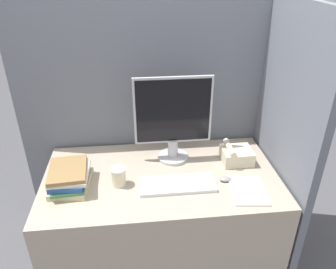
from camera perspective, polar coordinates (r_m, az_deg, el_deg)
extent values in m
cube|color=slate|center=(2.26, -2.23, 1.54)|extent=(1.79, 0.04, 1.70)
cube|color=slate|center=(2.10, 18.91, -2.39)|extent=(0.04, 0.83, 1.70)
cube|color=tan|center=(2.20, -1.13, -14.88)|extent=(1.39, 0.77, 0.74)
cylinder|color=#B7B7BC|center=(2.11, 0.84, -3.89)|extent=(0.19, 0.19, 0.02)
cylinder|color=#B7B7BC|center=(2.08, 0.85, -2.33)|extent=(0.06, 0.06, 0.11)
cube|color=#B7B7BC|center=(1.96, 0.89, 4.17)|extent=(0.47, 0.02, 0.42)
cube|color=black|center=(1.95, 0.92, 4.05)|extent=(0.45, 0.01, 0.40)
cube|color=silver|center=(1.87, 1.65, -8.70)|extent=(0.43, 0.17, 0.02)
ellipsoid|color=gray|center=(1.94, 10.01, -7.65)|extent=(0.07, 0.04, 0.03)
cylinder|color=beige|center=(1.88, -8.61, -7.37)|extent=(0.08, 0.08, 0.10)
cylinder|color=white|center=(1.85, -8.74, -6.01)|extent=(0.08, 0.08, 0.01)
cube|color=#C6B78C|center=(1.95, -16.48, -8.15)|extent=(0.23, 0.29, 0.03)
cube|color=#38723F|center=(1.92, -16.82, -7.83)|extent=(0.19, 0.27, 0.02)
cube|color=#264C8C|center=(1.92, -16.87, -7.16)|extent=(0.19, 0.26, 0.03)
cube|color=silver|center=(1.91, -16.73, -6.44)|extent=(0.21, 0.26, 0.02)
cube|color=olive|center=(1.90, -17.09, -5.94)|extent=(0.22, 0.27, 0.02)
cube|color=beige|center=(2.11, 11.88, -3.61)|extent=(0.19, 0.17, 0.09)
cube|color=white|center=(2.07, 12.77, -2.80)|extent=(0.08, 0.07, 0.00)
cylinder|color=beige|center=(2.06, 10.69, -2.26)|extent=(0.04, 0.18, 0.04)
cube|color=white|center=(1.89, 13.76, -9.46)|extent=(0.22, 0.27, 0.01)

